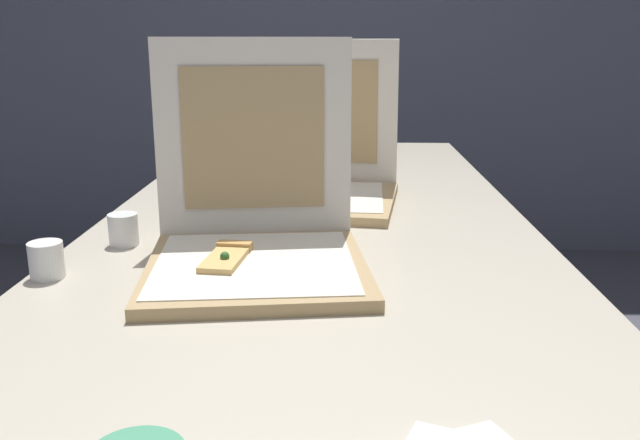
# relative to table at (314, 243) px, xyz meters

# --- Properties ---
(wall_back) EXTENTS (10.00, 0.10, 2.60)m
(wall_back) POSITION_rel_table_xyz_m (0.00, 2.21, 0.60)
(wall_back) COLOR slate
(wall_back) RESTS_ON ground
(table) EXTENTS (0.96, 2.39, 0.74)m
(table) POSITION_rel_table_xyz_m (0.00, 0.00, 0.00)
(table) COLOR #BCB29E
(table) RESTS_ON ground
(pizza_box_front) EXTENTS (0.42, 0.43, 0.40)m
(pizza_box_front) POSITION_rel_table_xyz_m (-0.09, -0.28, 0.10)
(pizza_box_front) COLOR tan
(pizza_box_front) RESTS_ON table
(pizza_box_middle) EXTENTS (0.42, 0.42, 0.39)m
(pizza_box_middle) POSITION_rel_table_xyz_m (0.00, 0.22, 0.10)
(pizza_box_middle) COLOR tan
(pizza_box_middle) RESTS_ON table
(cup_white_near_left) EXTENTS (0.06, 0.06, 0.06)m
(cup_white_near_left) POSITION_rel_table_xyz_m (-0.44, -0.35, 0.07)
(cup_white_near_left) COLOR white
(cup_white_near_left) RESTS_ON table
(cup_white_near_center) EXTENTS (0.06, 0.06, 0.06)m
(cup_white_near_center) POSITION_rel_table_xyz_m (-0.37, -0.16, 0.07)
(cup_white_near_center) COLOR white
(cup_white_near_center) RESTS_ON table
(cup_white_far) EXTENTS (0.06, 0.06, 0.06)m
(cup_white_far) POSITION_rel_table_xyz_m (-0.24, 0.41, 0.07)
(cup_white_far) COLOR white
(cup_white_far) RESTS_ON table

